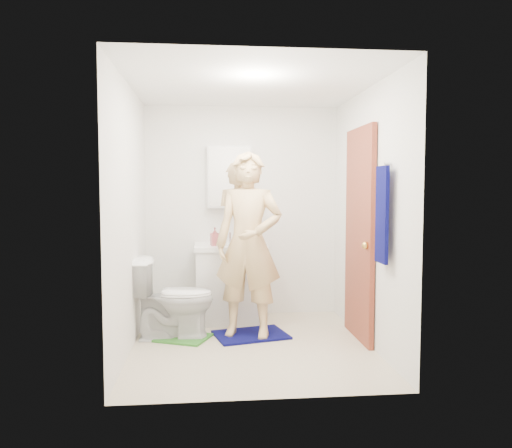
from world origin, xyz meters
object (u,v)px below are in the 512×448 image
(soap_dispenser, at_px, (215,236))
(medicine_cabinet, at_px, (229,177))
(toilet, at_px, (173,298))
(towel, at_px, (382,215))
(man, at_px, (249,244))
(vanity_cabinet, at_px, (231,285))
(toothbrush_cup, at_px, (256,238))

(soap_dispenser, bearing_deg, medicine_cabinet, 60.88)
(toilet, bearing_deg, towel, -114.18)
(towel, height_order, man, man)
(toilet, bearing_deg, soap_dispenser, -36.91)
(towel, distance_m, man, 1.37)
(soap_dispenser, bearing_deg, towel, -45.92)
(vanity_cabinet, distance_m, toilet, 0.84)
(medicine_cabinet, relative_size, towel, 0.87)
(towel, bearing_deg, toilet, 153.39)
(man, bearing_deg, soap_dispenser, 136.42)
(toothbrush_cup, bearing_deg, medicine_cabinet, 157.99)
(medicine_cabinet, xyz_separation_m, towel, (1.18, -1.71, -0.35))
(vanity_cabinet, xyz_separation_m, soap_dispenser, (-0.17, -0.09, 0.55))
(medicine_cabinet, height_order, toothbrush_cup, medicine_cabinet)
(vanity_cabinet, relative_size, toothbrush_cup, 5.87)
(medicine_cabinet, height_order, toilet, medicine_cabinet)
(medicine_cabinet, relative_size, man, 0.39)
(man, bearing_deg, towel, -22.24)
(towel, relative_size, toothbrush_cup, 5.87)
(vanity_cabinet, distance_m, towel, 2.08)
(toothbrush_cup, relative_size, man, 0.08)
(toilet, relative_size, toothbrush_cup, 5.84)
(soap_dispenser, height_order, toothbrush_cup, soap_dispenser)
(soap_dispenser, distance_m, man, 0.65)
(man, bearing_deg, toilet, -167.20)
(vanity_cabinet, distance_m, toothbrush_cup, 0.59)
(toilet, xyz_separation_m, soap_dispenser, (0.42, 0.51, 0.55))
(medicine_cabinet, height_order, soap_dispenser, medicine_cabinet)
(medicine_cabinet, bearing_deg, soap_dispenser, -119.12)
(toilet, distance_m, man, 0.91)
(towel, distance_m, toilet, 2.16)
(towel, bearing_deg, soap_dispenser, 134.08)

